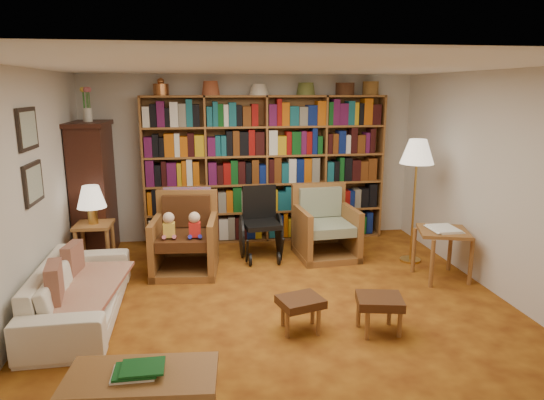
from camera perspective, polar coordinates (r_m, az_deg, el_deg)
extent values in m
plane|color=#B0691B|center=(5.43, 0.69, -12.00)|extent=(5.00, 5.00, 0.00)
plane|color=white|center=(4.93, 0.77, 15.41)|extent=(5.00, 5.00, 0.00)
plane|color=silver|center=(7.47, -2.42, 4.93)|extent=(5.00, 0.00, 5.00)
plane|color=silver|center=(2.70, 9.56, -9.86)|extent=(5.00, 0.00, 5.00)
plane|color=silver|center=(5.25, -27.32, 0.07)|extent=(0.00, 5.00, 5.00)
plane|color=silver|center=(5.96, 25.16, 1.68)|extent=(0.00, 5.00, 5.00)
cube|color=brown|center=(7.36, -0.72, 3.64)|extent=(3.60, 0.30, 2.20)
cube|color=black|center=(7.14, -20.21, 0.92)|extent=(0.45, 0.90, 1.80)
cube|color=black|center=(7.02, -20.81, 8.37)|extent=(0.50, 0.95, 0.06)
cylinder|color=silver|center=(7.01, -20.88, 9.34)|extent=(0.12, 0.12, 0.18)
cube|color=black|center=(5.43, -26.85, 7.47)|extent=(0.03, 0.52, 0.42)
cube|color=gray|center=(5.43, -26.70, 7.48)|extent=(0.01, 0.44, 0.34)
cube|color=black|center=(5.50, -26.27, 1.78)|extent=(0.03, 0.52, 0.42)
cube|color=gray|center=(5.50, -26.12, 1.78)|extent=(0.01, 0.44, 0.34)
imported|color=#F2E5CD|center=(5.39, -21.68, -9.85)|extent=(1.96, 0.79, 0.57)
cube|color=beige|center=(5.37, -21.17, -9.69)|extent=(0.84, 1.38, 0.04)
cube|color=maroon|center=(5.68, -22.34, -6.95)|extent=(0.16, 0.37, 0.36)
cube|color=maroon|center=(5.05, -24.16, -9.60)|extent=(0.18, 0.40, 0.39)
cube|color=brown|center=(6.54, -20.25, -2.78)|extent=(0.46, 0.46, 0.04)
cylinder|color=brown|center=(6.50, -21.98, -5.92)|extent=(0.05, 0.05, 0.59)
cylinder|color=brown|center=(6.42, -18.71, -5.88)|extent=(0.05, 0.05, 0.59)
cylinder|color=brown|center=(6.84, -21.28, -4.93)|extent=(0.05, 0.05, 0.59)
cylinder|color=brown|center=(6.77, -18.18, -4.87)|extent=(0.05, 0.05, 0.59)
cylinder|color=#BD903C|center=(6.51, -20.33, -1.77)|extent=(0.12, 0.12, 0.20)
cone|color=beige|center=(6.46, -20.50, 0.37)|extent=(0.36, 0.36, 0.28)
cube|color=brown|center=(6.36, -10.09, -7.92)|extent=(0.88, 0.91, 0.09)
cube|color=brown|center=(6.28, -13.50, -5.36)|extent=(0.16, 0.83, 0.71)
cube|color=brown|center=(6.26, -6.90, -5.15)|extent=(0.16, 0.83, 0.71)
cube|color=brown|center=(6.57, -10.18, -3.07)|extent=(0.80, 0.17, 1.00)
cube|color=#4D2514|center=(6.20, -10.24, -4.58)|extent=(0.69, 0.76, 0.13)
cube|color=#4D2514|center=(6.44, -10.28, -1.27)|extent=(0.63, 0.18, 0.42)
cube|color=#CD3666|center=(6.54, -10.28, -0.46)|extent=(0.62, 0.13, 0.44)
cube|color=brown|center=(6.85, 6.31, -6.28)|extent=(0.84, 0.87, 0.09)
cube|color=brown|center=(6.67, 3.42, -3.99)|extent=(0.13, 0.82, 0.70)
cube|color=brown|center=(6.85, 9.24, -3.68)|extent=(0.13, 0.82, 0.70)
cube|color=brown|center=(7.05, 5.64, -1.90)|extent=(0.79, 0.14, 0.98)
cube|color=gray|center=(6.70, 6.46, -3.20)|extent=(0.66, 0.73, 0.13)
cube|color=gray|center=(6.93, 5.83, -0.23)|extent=(0.62, 0.15, 0.41)
cube|color=black|center=(6.64, -1.25, -2.92)|extent=(0.53, 0.53, 0.06)
cube|color=black|center=(6.79, -1.51, -0.25)|extent=(0.48, 0.11, 0.48)
cylinder|color=black|center=(6.76, -3.58, -4.23)|extent=(0.03, 0.59, 0.59)
cylinder|color=black|center=(6.83, 0.85, -4.04)|extent=(0.03, 0.59, 0.59)
cylinder|color=black|center=(6.46, -2.57, -7.03)|extent=(0.03, 0.17, 0.17)
cylinder|color=black|center=(6.50, 0.78, -6.87)|extent=(0.03, 0.17, 0.17)
cylinder|color=#BD903C|center=(6.91, 15.94, -6.78)|extent=(0.28, 0.28, 0.03)
cylinder|color=#BD903C|center=(6.72, 16.30, -1.27)|extent=(0.03, 0.03, 1.40)
cone|color=beige|center=(6.58, 16.74, 5.49)|extent=(0.44, 0.44, 0.32)
cube|color=brown|center=(6.24, 19.52, -3.52)|extent=(0.71, 0.71, 0.04)
cylinder|color=brown|center=(6.01, 18.31, -7.15)|extent=(0.05, 0.05, 0.58)
cylinder|color=brown|center=(6.25, 22.37, -6.72)|extent=(0.05, 0.05, 0.58)
cylinder|color=brown|center=(6.43, 16.34, -5.71)|extent=(0.05, 0.05, 0.58)
cylinder|color=brown|center=(6.65, 20.21, -5.37)|extent=(0.05, 0.05, 0.58)
cube|color=white|center=(6.23, 19.54, -3.21)|extent=(0.40, 0.45, 0.03)
cube|color=#4D2514|center=(4.74, 3.38, -11.86)|extent=(0.48, 0.44, 0.08)
cylinder|color=brown|center=(4.68, 1.81, -14.49)|extent=(0.04, 0.04, 0.26)
cylinder|color=brown|center=(4.74, 5.49, -14.18)|extent=(0.04, 0.04, 0.26)
cylinder|color=brown|center=(4.90, 1.29, -13.21)|extent=(0.04, 0.04, 0.26)
cylinder|color=brown|center=(4.95, 4.80, -12.94)|extent=(0.04, 0.04, 0.26)
cube|color=#4D2514|center=(4.82, 12.54, -11.52)|extent=(0.49, 0.44, 0.08)
cylinder|color=brown|center=(4.73, 11.14, -14.33)|extent=(0.04, 0.04, 0.28)
cylinder|color=brown|center=(4.84, 14.80, -13.86)|extent=(0.04, 0.04, 0.28)
cylinder|color=brown|center=(4.95, 10.13, -13.02)|extent=(0.04, 0.04, 0.28)
cylinder|color=brown|center=(5.05, 13.64, -12.62)|extent=(0.04, 0.04, 0.28)
cube|color=brown|center=(3.50, -15.10, -19.47)|extent=(1.03, 0.58, 0.05)
cylinder|color=brown|center=(3.87, -21.63, -20.61)|extent=(0.06, 0.06, 0.41)
cylinder|color=brown|center=(3.77, -7.27, -20.68)|extent=(0.06, 0.06, 0.41)
cube|color=brown|center=(3.47, -15.16, -18.75)|extent=(0.30, 0.24, 0.05)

